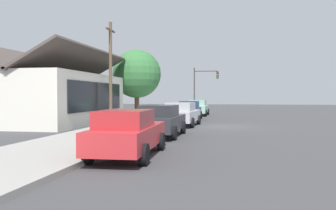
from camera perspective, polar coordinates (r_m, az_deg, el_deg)
ground_plane at (r=24.19m, az=8.35°, el=-3.39°), size 120.00×120.00×0.00m
sidewalk_curb at (r=25.02m, az=-4.59°, el=-3.03°), size 60.00×4.20×0.16m
car_cherry at (r=12.19m, az=-6.35°, el=-4.38°), size 4.95×2.07×1.59m
car_charcoal at (r=18.09m, az=-1.13°, el=-2.44°), size 4.73×2.04×1.59m
car_silver at (r=24.36m, az=2.16°, el=-1.42°), size 4.71×2.26×1.59m
car_navy at (r=30.69m, az=3.44°, el=-0.81°), size 4.79×2.10×1.59m
car_seafoam at (r=37.05m, az=4.71°, el=-0.41°), size 4.84×2.10×1.59m
storefront_building at (r=27.86m, az=-17.04°, el=1.22°), size 12.68×6.58×5.42m
shade_tree at (r=34.34m, az=-4.94°, el=4.89°), size 4.56×4.56×6.38m
traffic_light_main at (r=40.97m, az=5.65°, el=3.51°), size 0.37×2.79×5.20m
utility_pole_wooden at (r=27.28m, az=-9.05°, el=5.42°), size 1.80×0.24×7.50m
fire_hydrant_red at (r=22.87m, az=-2.40°, el=-2.41°), size 0.22×0.22×0.71m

